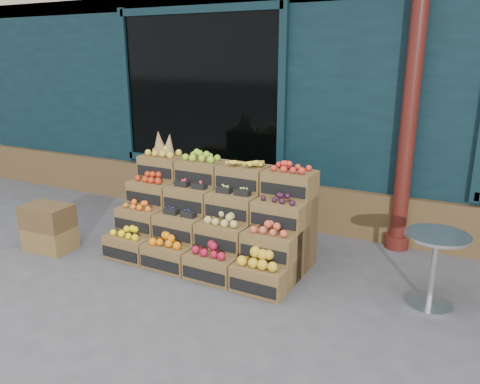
% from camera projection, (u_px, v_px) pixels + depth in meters
% --- Properties ---
extents(ground, '(60.00, 60.00, 0.00)m').
position_uv_depth(ground, '(225.00, 301.00, 4.36)').
color(ground, '#47474A').
rests_on(ground, ground).
extents(shop_facade, '(12.00, 6.24, 4.80)m').
position_uv_depth(shop_facade, '(368.00, 43.00, 8.04)').
color(shop_facade, black).
rests_on(shop_facade, ground).
extents(crate_display, '(2.18, 1.09, 1.35)m').
position_uv_depth(crate_display, '(212.00, 222.00, 5.19)').
color(crate_display, brown).
rests_on(crate_display, ground).
extents(spare_crates, '(0.56, 0.41, 0.54)m').
position_uv_depth(spare_crates, '(49.00, 228.00, 5.45)').
color(spare_crates, brown).
rests_on(spare_crates, ground).
extents(bistro_table, '(0.56, 0.56, 0.70)m').
position_uv_depth(bistro_table, '(434.00, 262.00, 4.15)').
color(bistro_table, '#ACAFB3').
rests_on(bistro_table, ground).
extents(shopkeeper, '(0.74, 0.53, 1.90)m').
position_uv_depth(shopkeeper, '(195.00, 138.00, 7.38)').
color(shopkeeper, '#175021').
rests_on(shopkeeper, ground).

